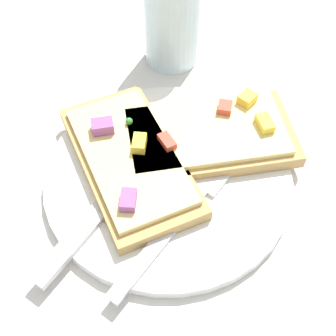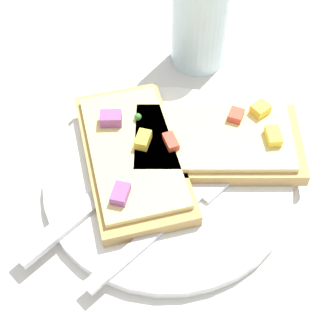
# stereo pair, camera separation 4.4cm
# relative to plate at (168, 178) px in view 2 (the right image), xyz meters

# --- Properties ---
(ground_plane) EXTENTS (4.00, 4.00, 0.00)m
(ground_plane) POSITION_rel_plate_xyz_m (0.00, 0.00, -0.01)
(ground_plane) COLOR beige
(plate) EXTENTS (0.24, 0.24, 0.01)m
(plate) POSITION_rel_plate_xyz_m (0.00, 0.00, 0.00)
(plate) COLOR white
(plate) RESTS_ON ground
(fork) EXTENTS (0.21, 0.07, 0.01)m
(fork) POSITION_rel_plate_xyz_m (0.00, 0.04, 0.01)
(fork) COLOR silver
(fork) RESTS_ON plate
(knife) EXTENTS (0.21, 0.08, 0.01)m
(knife) POSITION_rel_plate_xyz_m (0.07, -0.01, 0.01)
(knife) COLOR silver
(knife) RESTS_ON plate
(pizza_slice_main) EXTENTS (0.20, 0.17, 0.03)m
(pizza_slice_main) POSITION_rel_plate_xyz_m (-0.06, -0.01, 0.02)
(pizza_slice_main) COLOR tan
(pizza_slice_main) RESTS_ON plate
(pizza_slice_corner) EXTENTS (0.13, 0.19, 0.03)m
(pizza_slice_corner) POSITION_rel_plate_xyz_m (0.02, -0.03, 0.02)
(pizza_slice_corner) COLOR tan
(pizza_slice_corner) RESTS_ON plate
(crumb_scatter) EXTENTS (0.05, 0.06, 0.01)m
(crumb_scatter) POSITION_rel_plate_xyz_m (0.00, -0.01, 0.01)
(crumb_scatter) COLOR #AE7D4F
(crumb_scatter) RESTS_ON plate
(drinking_glass) EXTENTS (0.06, 0.06, 0.12)m
(drinking_glass) POSITION_rel_plate_xyz_m (-0.12, -0.14, 0.05)
(drinking_glass) COLOR silver
(drinking_glass) RESTS_ON ground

